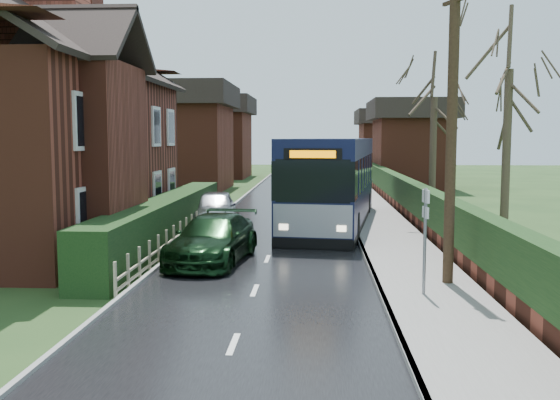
# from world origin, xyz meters

# --- Properties ---
(ground) EXTENTS (140.00, 140.00, 0.00)m
(ground) POSITION_xyz_m (0.00, 0.00, 0.00)
(ground) COLOR #344F21
(ground) RESTS_ON ground
(road) EXTENTS (6.00, 100.00, 0.02)m
(road) POSITION_xyz_m (0.00, 10.00, 0.01)
(road) COLOR black
(road) RESTS_ON ground
(pavement) EXTENTS (2.50, 100.00, 0.14)m
(pavement) POSITION_xyz_m (4.25, 10.00, 0.07)
(pavement) COLOR slate
(pavement) RESTS_ON ground
(kerb_right) EXTENTS (0.12, 100.00, 0.14)m
(kerb_right) POSITION_xyz_m (3.05, 10.00, 0.07)
(kerb_right) COLOR gray
(kerb_right) RESTS_ON ground
(kerb_left) EXTENTS (0.12, 100.00, 0.10)m
(kerb_left) POSITION_xyz_m (-3.05, 10.00, 0.05)
(kerb_left) COLOR gray
(kerb_left) RESTS_ON ground
(front_hedge) EXTENTS (1.20, 16.00, 1.60)m
(front_hedge) POSITION_xyz_m (-3.90, 5.00, 0.80)
(front_hedge) COLOR black
(front_hedge) RESTS_ON ground
(picket_fence) EXTENTS (0.10, 16.00, 0.90)m
(picket_fence) POSITION_xyz_m (-3.15, 5.00, 0.45)
(picket_fence) COLOR #988C67
(picket_fence) RESTS_ON ground
(right_wall_hedge) EXTENTS (0.60, 50.00, 1.80)m
(right_wall_hedge) POSITION_xyz_m (5.80, 10.00, 1.02)
(right_wall_hedge) COLOR #5F281B
(right_wall_hedge) RESTS_ON ground
(brick_house) EXTENTS (9.30, 14.60, 10.30)m
(brick_house) POSITION_xyz_m (-8.73, 4.78, 4.38)
(brick_house) COLOR #5F281B
(brick_house) RESTS_ON ground
(bus) EXTENTS (4.41, 12.48, 3.71)m
(bus) POSITION_xyz_m (2.19, 9.59, 1.84)
(bus) COLOR black
(bus) RESTS_ON ground
(car_silver) EXTENTS (2.32, 4.68, 1.53)m
(car_silver) POSITION_xyz_m (-2.80, 9.13, 0.77)
(car_silver) COLOR #9F9EA3
(car_silver) RESTS_ON ground
(car_green) EXTENTS (2.55, 5.09, 1.42)m
(car_green) POSITION_xyz_m (-1.60, 1.49, 0.71)
(car_green) COLOR black
(car_green) RESTS_ON ground
(car_distant) EXTENTS (2.32, 3.95, 1.23)m
(car_distant) POSITION_xyz_m (2.00, 45.35, 0.62)
(car_distant) COLOR black
(car_distant) RESTS_ON ground
(bus_stop_sign) EXTENTS (0.11, 0.40, 2.61)m
(bus_stop_sign) POSITION_xyz_m (4.00, -2.58, 1.72)
(bus_stop_sign) COLOR slate
(bus_stop_sign) RESTS_ON ground
(telegraph_pole) EXTENTS (0.44, 0.94, 7.57)m
(telegraph_pole) POSITION_xyz_m (4.80, -1.37, 3.83)
(telegraph_pole) COLOR black
(telegraph_pole) RESTS_ON ground
(tree_right_near) EXTENTS (4.03, 4.03, 8.70)m
(tree_right_near) POSITION_xyz_m (8.07, 5.07, 6.50)
(tree_right_near) COLOR #3E3225
(tree_right_near) RESTS_ON ground
(tree_right_far) EXTENTS (4.08, 4.08, 7.87)m
(tree_right_far) POSITION_xyz_m (6.58, 10.63, 5.88)
(tree_right_far) COLOR #382C21
(tree_right_far) RESTS_ON ground
(tree_house_side) EXTENTS (4.49, 4.49, 10.20)m
(tree_house_side) POSITION_xyz_m (-8.92, 10.36, 7.62)
(tree_house_side) COLOR #382921
(tree_house_side) RESTS_ON ground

